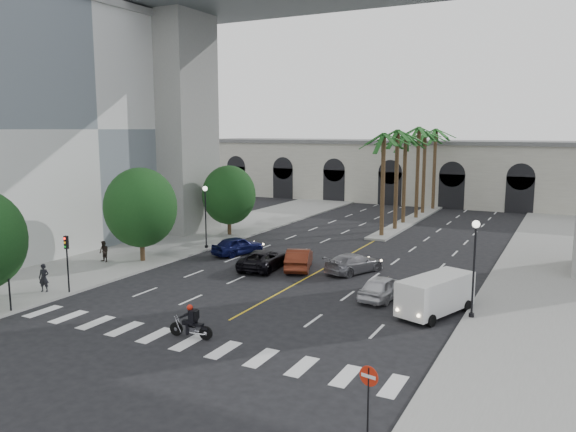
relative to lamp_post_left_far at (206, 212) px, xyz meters
The scene contains 29 objects.
ground 19.91m from the lamp_post_left_far, 54.53° to the right, with size 140.00×140.00×0.00m, color black.
sidewalk_left 4.88m from the lamp_post_left_far, 164.48° to the right, with size 8.00×100.00×0.15m, color gray.
sidewalk_right 26.61m from the lamp_post_left_far, ahead, with size 8.00×100.00×0.15m, color gray.
median 24.97m from the lamp_post_left_far, 62.61° to the left, with size 2.00×24.00×0.20m, color gray.
building_left 17.60m from the lamp_post_left_far, 165.62° to the right, with size 16.50×32.50×20.60m.
pier_building 40.65m from the lamp_post_left_far, 73.71° to the left, with size 71.00×10.50×8.50m.
bridge 22.12m from the lamp_post_left_far, 22.04° to the left, with size 75.00×13.00×26.00m.
palm_a 17.56m from the lamp_post_left_far, 46.47° to the left, with size 3.20×3.20×10.30m.
palm_b 20.64m from the lamp_post_left_far, 54.29° to the left, with size 3.20×3.20×10.60m.
palm_c 23.62m from the lamp_post_left_far, 60.75° to the left, with size 3.20×3.20×10.10m.
palm_d 27.40m from the lamp_post_left_far, 64.30° to the left, with size 3.20×3.20×10.90m.
palm_e 30.78m from the lamp_post_left_far, 68.02° to the left, with size 3.20×3.20×10.40m.
palm_f 34.61m from the lamp_post_left_far, 70.07° to the left, with size 3.20×3.20×10.70m.
street_tree_mid 6.29m from the lamp_post_left_far, 104.93° to the right, with size 5.44×5.44×7.21m.
street_tree_far 6.25m from the lamp_post_left_far, 104.93° to the left, with size 5.04×5.04×6.68m.
lamp_post_left_far is the anchor object (origin of this frame).
lamp_post_right 24.16m from the lamp_post_left_far, 19.33° to the right, with size 0.40×0.40×5.35m.
traffic_signal_near 18.51m from the lamp_post_left_far, 89.69° to the right, with size 0.25×0.18×3.65m.
traffic_signal_far 14.52m from the lamp_post_left_far, 89.60° to the right, with size 0.25×0.18×3.65m.
motorcycle_rider 20.46m from the lamp_post_left_far, 56.50° to the right, with size 2.32×0.63×1.67m.
car_a 18.83m from the lamp_post_left_far, 20.76° to the right, with size 1.69×4.20×1.43m, color silver.
car_b 10.50m from the lamp_post_left_far, 14.23° to the right, with size 1.64×4.70×1.55m, color #541E10.
car_c 8.71m from the lamp_post_left_far, 25.21° to the right, with size 2.35×5.09×1.41m, color black.
car_d 14.07m from the lamp_post_left_far, ahead, with size 1.92×4.72×1.37m, color slate.
car_e 4.23m from the lamp_post_left_far, ahead, with size 1.76×4.38×1.49m, color #0D1140.
cargo_van 22.50m from the lamp_post_left_far, 21.27° to the right, with size 3.46×5.36×2.14m.
pedestrian_a 15.34m from the lamp_post_left_far, 94.95° to the right, with size 0.63×0.41×1.73m, color black.
pedestrian_b 8.89m from the lamp_post_left_far, 116.53° to the right, with size 0.77×0.60×1.59m, color black.
do_not_enter_sign 31.09m from the lamp_post_left_far, 45.18° to the right, with size 0.66×0.17×2.72m.
Camera 1 is at (15.82, -21.90, 10.03)m, focal length 35.00 mm.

